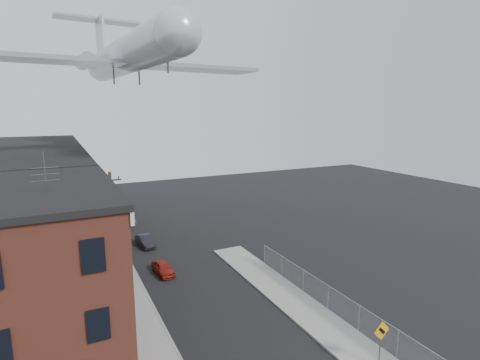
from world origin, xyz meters
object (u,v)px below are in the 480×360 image
at_px(street_tree, 103,209).
at_px(car_near, 163,268).
at_px(warning_sign, 381,337).
at_px(utility_pole, 113,222).
at_px(car_mid, 145,241).
at_px(airplane, 127,55).
at_px(car_far, 127,218).

xyz_separation_m(street_tree, car_near, (3.37, -11.75, -2.89)).
relative_size(warning_sign, utility_pole, 0.31).
distance_m(warning_sign, utility_pole, 22.25).
bearing_deg(street_tree, warning_sign, -69.42).
distance_m(street_tree, car_mid, 6.21).
height_order(car_near, car_mid, car_mid).
bearing_deg(airplane, warning_sign, -71.01).
distance_m(street_tree, car_near, 12.56).
relative_size(utility_pole, airplane, 0.32).
relative_size(warning_sign, car_mid, 0.81).
bearing_deg(warning_sign, car_far, 102.72).
bearing_deg(car_mid, car_far, 86.44).
xyz_separation_m(utility_pole, airplane, (2.84, 5.27, 14.39)).
height_order(utility_pole, car_mid, utility_pole).
bearing_deg(street_tree, car_near, -74.02).
height_order(warning_sign, airplane, airplane).
bearing_deg(street_tree, airplane, -61.65).
xyz_separation_m(car_mid, airplane, (-0.96, -0.39, 18.50)).
bearing_deg(car_near, warning_sign, -70.76).
xyz_separation_m(street_tree, car_mid, (3.47, -4.27, -2.88)).
distance_m(warning_sign, car_far, 34.90).
distance_m(utility_pole, street_tree, 10.00).
bearing_deg(warning_sign, car_near, 113.58).
distance_m(utility_pole, car_mid, 7.96).
distance_m(car_far, airplane, 20.85).
distance_m(street_tree, airplane, 16.49).
xyz_separation_m(warning_sign, airplane, (-8.36, 24.29, 17.18)).
height_order(street_tree, airplane, airplane).
bearing_deg(car_far, car_mid, -87.20).
relative_size(warning_sign, car_far, 0.63).
relative_size(street_tree, car_near, 1.59).
relative_size(car_near, car_mid, 0.95).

